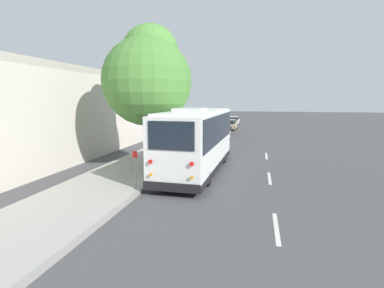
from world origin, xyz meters
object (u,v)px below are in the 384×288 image
(parked_sedan_silver, at_px, (219,135))
(parked_sedan_white, at_px, (233,121))
(street_tree, at_px, (148,75))
(fire_hydrant, at_px, (192,141))
(shuttle_bus, at_px, (197,138))
(parked_sedan_tan, at_px, (230,125))
(sign_post_far, at_px, (152,162))
(sign_post_near, at_px, (135,169))
(parked_sedan_black, at_px, (223,130))

(parked_sedan_silver, height_order, parked_sedan_white, parked_sedan_silver)
(street_tree, height_order, fire_hydrant, street_tree)
(shuttle_bus, xyz_separation_m, parked_sedan_white, (29.95, 0.50, -1.28))
(parked_sedan_tan, xyz_separation_m, street_tree, (-22.67, 2.46, 4.61))
(shuttle_bus, relative_size, parked_sedan_tan, 2.04)
(sign_post_far, bearing_deg, street_tree, 23.04)
(shuttle_bus, height_order, sign_post_near, shuttle_bus)
(street_tree, distance_m, sign_post_far, 4.96)
(parked_sedan_tan, xyz_separation_m, sign_post_near, (-26.91, 1.51, 0.38))
(parked_sedan_tan, bearing_deg, parked_sedan_black, -178.62)
(parked_sedan_silver, relative_size, fire_hydrant, 5.40)
(shuttle_bus, xyz_separation_m, sign_post_far, (-2.06, 1.87, -0.98))
(parked_sedan_tan, distance_m, fire_hydrant, 15.08)
(shuttle_bus, xyz_separation_m, parked_sedan_tan, (22.84, 0.36, -1.26))
(parked_sedan_black, distance_m, parked_sedan_tan, 5.90)
(sign_post_far, bearing_deg, parked_sedan_black, -4.06)
(parked_sedan_white, relative_size, street_tree, 0.57)
(fire_hydrant, bearing_deg, parked_sedan_white, -3.99)
(street_tree, relative_size, sign_post_far, 5.51)
(parked_sedan_tan, relative_size, street_tree, 0.58)
(parked_sedan_silver, height_order, parked_sedan_tan, parked_sedan_silver)
(parked_sedan_silver, height_order, fire_hydrant, parked_sedan_silver)
(parked_sedan_silver, bearing_deg, parked_sedan_white, 3.80)
(fire_hydrant, bearing_deg, sign_post_near, -179.16)
(parked_sedan_white, height_order, street_tree, street_tree)
(shuttle_bus, bearing_deg, street_tree, 88.44)
(parked_sedan_tan, bearing_deg, sign_post_far, 179.47)
(parked_sedan_silver, relative_size, parked_sedan_black, 1.04)
(parked_sedan_white, bearing_deg, street_tree, 176.83)
(shuttle_bus, height_order, parked_sedan_silver, shuttle_bus)
(parked_sedan_silver, xyz_separation_m, parked_sedan_black, (5.36, 0.20, -0.03))
(shuttle_bus, relative_size, fire_hydrant, 11.45)
(parked_sedan_white, height_order, fire_hydrant, parked_sedan_white)
(parked_sedan_black, height_order, sign_post_far, sign_post_far)
(street_tree, bearing_deg, fire_hydrant, -5.73)
(parked_sedan_tan, height_order, fire_hydrant, parked_sedan_tan)
(street_tree, bearing_deg, parked_sedan_silver, -12.35)
(parked_sedan_white, distance_m, sign_post_near, 34.06)
(parked_sedan_silver, xyz_separation_m, fire_hydrant, (-3.73, 1.73, -0.06))
(parked_sedan_white, relative_size, fire_hydrant, 5.51)
(street_tree, height_order, sign_post_far, street_tree)
(parked_sedan_silver, bearing_deg, parked_sedan_black, 5.40)
(sign_post_far, bearing_deg, shuttle_bus, -42.29)
(parked_sedan_black, xyz_separation_m, fire_hydrant, (-9.08, 1.52, -0.03))
(parked_sedan_white, bearing_deg, sign_post_near, 178.97)
(parked_sedan_tan, xyz_separation_m, fire_hydrant, (-14.98, 1.68, -0.05))
(shuttle_bus, xyz_separation_m, parked_sedan_black, (16.94, 0.52, -1.28))
(parked_sedan_tan, distance_m, street_tree, 23.26)
(parked_sedan_tan, relative_size, parked_sedan_white, 1.02)
(parked_sedan_silver, height_order, sign_post_far, sign_post_far)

